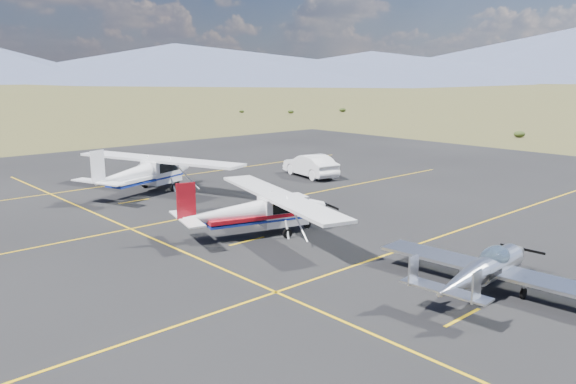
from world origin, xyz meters
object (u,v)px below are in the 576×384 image
aircraft_plain (146,171)px  sedan (310,165)px  aircraft_cessna (258,210)px  aircraft_low_wing (486,269)px

aircraft_plain → sedan: 12.18m
aircraft_plain → aircraft_cessna: bearing=-112.7°
sedan → aircraft_low_wing: bearing=71.7°
aircraft_low_wing → aircraft_plain: (-0.59, 23.12, 0.51)m
aircraft_cessna → sedan: size_ratio=2.19×
aircraft_low_wing → sedan: size_ratio=1.71×
aircraft_cessna → sedan: aircraft_cessna is taller
aircraft_cessna → aircraft_plain: (0.74, 12.24, 0.16)m
aircraft_low_wing → aircraft_cessna: 10.96m
aircraft_plain → sedan: size_ratio=2.45×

